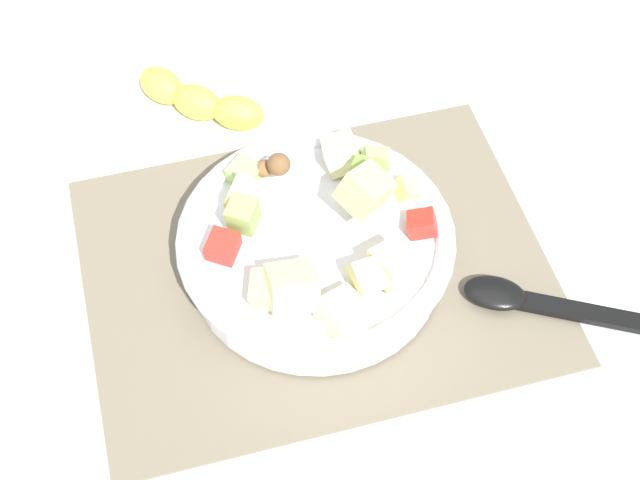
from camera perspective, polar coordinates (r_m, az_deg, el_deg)
ground_plane at (r=0.88m, az=-0.24°, el=-1.81°), size 2.40×2.40×0.00m
placemat at (r=0.88m, az=-0.24°, el=-1.70°), size 0.42×0.33×0.01m
salad_bowl at (r=0.85m, az=0.02°, el=-0.17°), size 0.25×0.25×0.11m
serving_spoon at (r=0.87m, az=13.88°, el=-3.86°), size 0.22×0.14×0.01m
banana_whole at (r=1.00m, az=-7.35°, el=8.39°), size 0.13×0.12×0.04m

